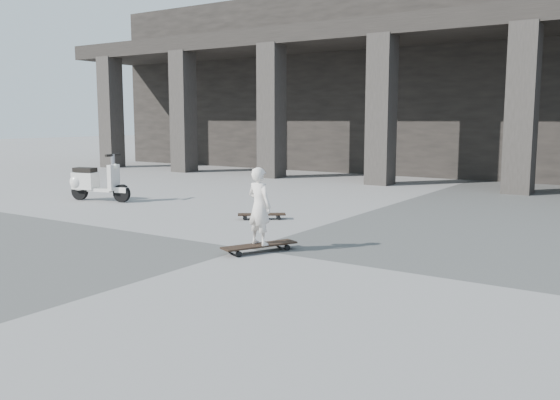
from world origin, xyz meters
The scene contains 6 objects.
ground centered at (0.00, 0.00, 0.00)m, with size 90.00×90.00×0.00m, color #474745.
colonnade centered at (0.00, 13.77, 3.03)m, with size 28.00×8.82×6.00m.
longboard centered at (0.27, -0.07, 0.08)m, with size 0.67×1.07×0.11m.
skateboard_spare centered at (-1.21, 2.09, 0.08)m, with size 0.80×0.68×0.10m.
child centered at (0.27, -0.07, 0.62)m, with size 0.38×0.25×1.04m, color silver.
scooter centered at (-5.75, 2.03, 0.41)m, with size 1.47×0.65×1.04m.
Camera 1 is at (4.79, -6.42, 1.78)m, focal length 38.00 mm.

